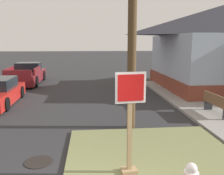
% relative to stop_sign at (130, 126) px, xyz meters
% --- Properties ---
extents(grass_corner_patch, '(4.47, 5.15, 0.08)m').
position_rel_stop_sign_xyz_m(grass_corner_patch, '(0.75, 0.20, -1.14)').
color(grass_corner_patch, olive).
rests_on(grass_corner_patch, ground).
extents(sidewalk_strip, '(2.20, 16.53, 0.12)m').
position_rel_stop_sign_xyz_m(sidewalk_strip, '(4.19, 4.33, -1.12)').
color(sidewalk_strip, gray).
rests_on(sidewalk_strip, ground).
extents(stop_sign, '(0.67, 0.32, 2.30)m').
position_rel_stop_sign_xyz_m(stop_sign, '(0.00, 0.00, 0.00)').
color(stop_sign, '#A3845B').
rests_on(stop_sign, grass_corner_patch).
extents(manhole_cover, '(0.70, 0.70, 0.02)m').
position_rel_stop_sign_xyz_m(manhole_cover, '(-2.18, 0.82, -1.17)').
color(manhole_cover, black).
rests_on(manhole_cover, ground).
extents(pickup_truck_maroon, '(2.18, 5.21, 1.48)m').
position_rel_stop_sign_xyz_m(pickup_truck_maroon, '(-5.46, 13.08, -0.56)').
color(pickup_truck_maroon, maroon).
rests_on(pickup_truck_maroon, ground).
extents(street_bench, '(0.47, 1.55, 0.85)m').
position_rel_stop_sign_xyz_m(street_bench, '(4.19, 3.97, -0.59)').
color(street_bench, brown).
rests_on(street_bench, sidewalk_strip).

